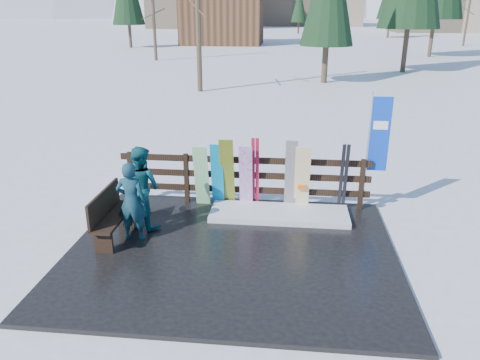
# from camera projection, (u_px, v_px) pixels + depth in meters

# --- Properties ---
(ground) EXTENTS (700.00, 700.00, 0.00)m
(ground) POSITION_uv_depth(u_px,v_px,m) (231.00, 254.00, 8.66)
(ground) COLOR white
(ground) RESTS_ON ground
(deck) EXTENTS (6.00, 5.00, 0.08)m
(deck) POSITION_uv_depth(u_px,v_px,m) (231.00, 252.00, 8.65)
(deck) COLOR black
(deck) RESTS_ON ground
(fence) EXTENTS (5.60, 0.10, 1.15)m
(fence) POSITION_uv_depth(u_px,v_px,m) (243.00, 177.00, 10.46)
(fence) COLOR black
(fence) RESTS_ON deck
(snow_patch) EXTENTS (2.94, 1.00, 0.12)m
(snow_patch) POSITION_uv_depth(u_px,v_px,m) (279.00, 214.00, 10.02)
(snow_patch) COLOR white
(snow_patch) RESTS_ON deck
(bench) EXTENTS (0.41, 1.50, 0.97)m
(bench) POSITION_uv_depth(u_px,v_px,m) (110.00, 213.00, 8.93)
(bench) COLOR black
(bench) RESTS_ON deck
(snowboard_0) EXTENTS (0.27, 0.30, 1.49)m
(snowboard_0) POSITION_uv_depth(u_px,v_px,m) (217.00, 175.00, 10.28)
(snowboard_0) COLOR #0389BE
(snowboard_0) RESTS_ON deck
(snowboard_1) EXTENTS (0.31, 0.33, 1.43)m
(snowboard_1) POSITION_uv_depth(u_px,v_px,m) (201.00, 176.00, 10.33)
(snowboard_1) COLOR white
(snowboard_1) RESTS_ON deck
(snowboard_2) EXTENTS (0.30, 0.43, 1.62)m
(snowboard_2) POSITION_uv_depth(u_px,v_px,m) (227.00, 173.00, 10.24)
(snowboard_2) COLOR #BED125
(snowboard_2) RESTS_ON deck
(snowboard_3) EXTENTS (0.29, 0.33, 1.47)m
(snowboard_3) POSITION_uv_depth(u_px,v_px,m) (246.00, 177.00, 10.22)
(snowboard_3) COLOR white
(snowboard_3) RESTS_ON deck
(snowboard_4) EXTENTS (0.26, 0.29, 1.62)m
(snowboard_4) POSITION_uv_depth(u_px,v_px,m) (291.00, 175.00, 10.10)
(snowboard_4) COLOR black
(snowboard_4) RESTS_ON deck
(snowboard_5) EXTENTS (0.33, 0.30, 1.48)m
(snowboard_5) POSITION_uv_depth(u_px,v_px,m) (302.00, 179.00, 10.09)
(snowboard_5) COLOR white
(snowboard_5) RESTS_ON deck
(ski_pair_a) EXTENTS (0.16, 0.29, 1.64)m
(ski_pair_a) POSITION_uv_depth(u_px,v_px,m) (255.00, 173.00, 10.24)
(ski_pair_a) COLOR #B01537
(ski_pair_a) RESTS_ON deck
(ski_pair_b) EXTENTS (0.17, 0.24, 1.55)m
(ski_pair_b) POSITION_uv_depth(u_px,v_px,m) (344.00, 178.00, 10.06)
(ski_pair_b) COLOR black
(ski_pair_b) RESTS_ON deck
(rental_flag) EXTENTS (0.45, 0.04, 2.60)m
(rental_flag) POSITION_uv_depth(u_px,v_px,m) (377.00, 139.00, 9.90)
(rental_flag) COLOR silver
(rental_flag) RESTS_ON deck
(person_front) EXTENTS (0.57, 0.38, 1.56)m
(person_front) POSITION_uv_depth(u_px,v_px,m) (131.00, 202.00, 8.79)
(person_front) COLOR #195355
(person_front) RESTS_ON deck
(person_back) EXTENTS (1.02, 0.94, 1.69)m
(person_back) POSITION_uv_depth(u_px,v_px,m) (141.00, 187.00, 9.33)
(person_back) COLOR #145860
(person_back) RESTS_ON deck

